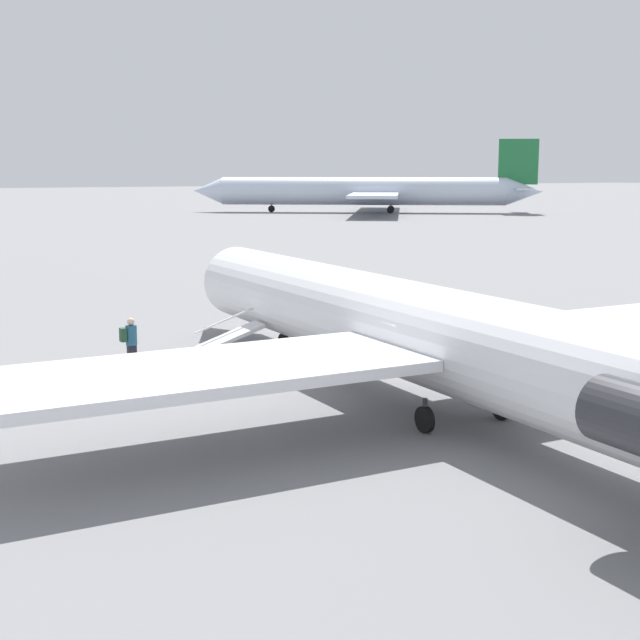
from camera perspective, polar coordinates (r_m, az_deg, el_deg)
ground_plane at (r=25.04m, az=5.74°, el=-5.34°), size 600.00×600.00×0.00m
airplane_main at (r=23.80m, az=7.13°, el=-0.96°), size 31.33×23.67×7.04m
airplane_taxiing_distant at (r=133.54m, az=3.16°, el=8.24°), size 37.07×46.69×10.73m
boarding_stairs at (r=29.78m, az=-8.56°, el=-2.23°), size 1.18×4.05×1.74m
passenger at (r=29.29m, az=-12.04°, el=-1.29°), size 0.36×0.54×1.74m
traffic_cone_near_stairs at (r=28.73m, az=-18.80°, el=-3.44°), size 0.41×0.41×0.45m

